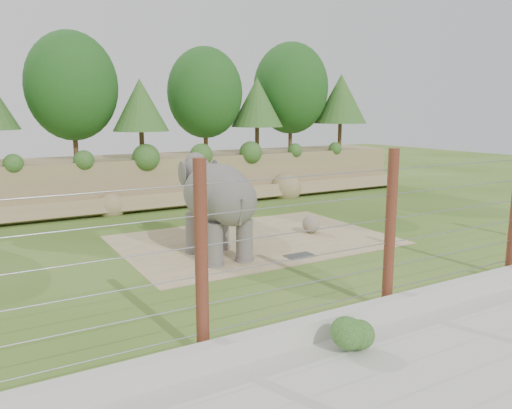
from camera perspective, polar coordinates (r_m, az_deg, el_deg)
ground at (r=16.45m, az=3.53°, el=-6.60°), size 90.00×90.00×0.00m
back_embankment at (r=27.39m, az=-10.33°, el=8.54°), size 30.00×5.52×8.77m
dirt_patch at (r=19.15m, az=-0.21°, el=-4.07°), size 10.00×7.00×0.02m
drain_grate at (r=17.08m, az=5.01°, el=-5.85°), size 1.00×0.60×0.03m
elephant at (r=16.64m, az=-4.39°, el=-0.51°), size 1.83×4.13×3.32m
stone_ball at (r=20.27m, az=6.32°, el=-2.24°), size 0.72×0.72×0.72m
retaining_wall at (r=12.75m, az=16.32°, el=-11.01°), size 26.00×0.35×0.50m
walkway at (r=11.69m, az=23.58°, el=-14.83°), size 26.00×4.00×0.01m
barrier_fence at (r=12.57m, az=15.08°, el=-2.90°), size 20.26×0.26×4.00m
walkway_shrub at (r=10.72m, az=10.99°, el=-14.23°), size 0.75×0.75×0.75m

